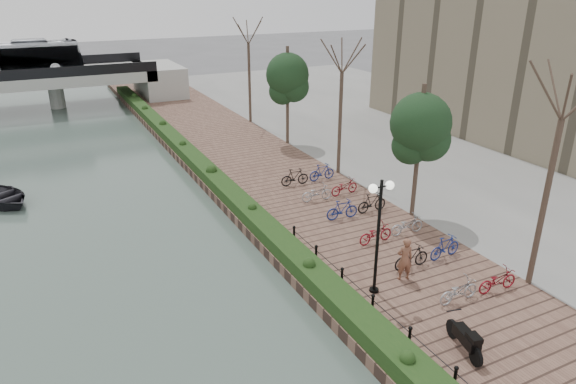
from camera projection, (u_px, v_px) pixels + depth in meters
promenade at (269, 178)px, 31.11m from camera, size 8.00×75.00×0.50m
inland_pavement at (467, 144)px, 37.70m from camera, size 24.00×75.00×0.50m
hedge at (202, 166)px, 31.58m from camera, size 1.10×56.00×0.60m
chain_fence at (390, 321)px, 16.95m from camera, size 0.10×14.10×0.70m
lamppost at (380, 212)px, 18.00m from camera, size 1.02×0.32×4.45m
motorcycle at (464, 337)px, 15.90m from camera, size 0.89×1.75×1.05m
pedestrian at (405, 259)px, 19.69m from camera, size 0.73×0.58×1.77m
bicycle_parking at (375, 218)px, 24.09m from camera, size 2.40×14.69×1.00m
street_trees at (373, 135)px, 27.47m from camera, size 3.20×37.12×6.80m
boat at (0, 196)px, 27.88m from camera, size 4.92×5.40×0.91m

